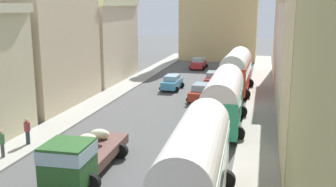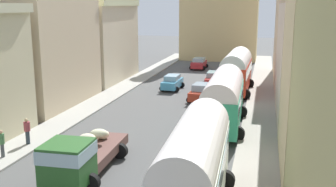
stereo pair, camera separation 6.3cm
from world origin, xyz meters
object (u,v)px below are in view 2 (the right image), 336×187
parked_bus_2 (236,70)px  cargo_truck_0 (80,156)px  parked_bus_0 (195,163)px  car_2 (202,92)px  car_0 (172,82)px  car_1 (199,63)px  pedestrian_1 (2,143)px  pedestrian_0 (27,130)px  parked_bus_1 (224,98)px  car_3 (214,79)px

parked_bus_2 → cargo_truck_0: (-6.18, -22.82, -1.11)m
parked_bus_0 → car_2: parked_bus_0 is taller
parked_bus_0 → car_0: size_ratio=2.19×
car_1 → pedestrian_1: bearing=-98.9°
parked_bus_2 → pedestrian_0: bearing=-121.4°
cargo_truck_0 → pedestrian_0: size_ratio=4.03×
parked_bus_1 → pedestrian_1: parked_bus_1 is taller
car_1 → car_3: car_3 is taller
car_3 → pedestrian_1: pedestrian_1 is taller
parked_bus_1 → car_3: size_ratio=2.07×
parked_bus_2 → pedestrian_0: 22.36m
parked_bus_1 → car_1: (-6.14, 26.60, -1.44)m
pedestrian_0 → pedestrian_1: size_ratio=1.03×
parked_bus_1 → cargo_truck_0: parked_bus_1 is taller
car_2 → pedestrian_1: pedestrian_1 is taller
car_1 → pedestrian_0: size_ratio=2.13×
car_0 → pedestrian_0: (-4.99, -19.04, 0.25)m
car_0 → pedestrian_0: size_ratio=2.14×
parked_bus_1 → pedestrian_0: parked_bus_1 is taller
parked_bus_2 → car_3: bearing=131.2°
car_2 → pedestrian_1: bearing=-117.7°
car_0 → car_3: (3.97, 3.05, 0.02)m
cargo_truck_0 → pedestrian_1: bearing=165.9°
parked_bus_0 → car_1: size_ratio=2.19×
car_2 → car_1: bearing=100.2°
parked_bus_0 → car_3: bearing=95.7°
parked_bus_1 → car_1: bearing=103.0°
car_3 → pedestrian_1: size_ratio=2.51×
parked_bus_1 → car_3: bearing=99.9°
parked_bus_0 → car_1: (-6.28, 39.41, -1.55)m
car_1 → car_3: size_ratio=0.88×
cargo_truck_0 → car_3: 26.09m
parked_bus_0 → car_3: 28.20m
car_2 → car_3: size_ratio=0.91×
cargo_truck_0 → car_1: bearing=90.0°
parked_bus_2 → pedestrian_1: bearing=-118.8°
parked_bus_0 → car_1: bearing=99.1°
parked_bus_0 → car_2: bearing=98.1°
car_3 → pedestrian_1: bearing=-110.4°
parked_bus_1 → car_3: (-2.64, 15.20, -1.44)m
parked_bus_2 → pedestrian_1: 24.46m
pedestrian_0 → pedestrian_1: 2.36m
parked_bus_1 → cargo_truck_0: bearing=-120.1°
parked_bus_1 → cargo_truck_0: size_ratio=1.25×
car_3 → car_1: bearing=107.1°
parked_bus_2 → car_0: 6.81m
parked_bus_1 → parked_bus_2: (0.01, 12.18, 0.15)m
cargo_truck_0 → car_3: size_ratio=1.66×
car_0 → parked_bus_2: bearing=0.2°
car_1 → car_2: car_2 is taller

